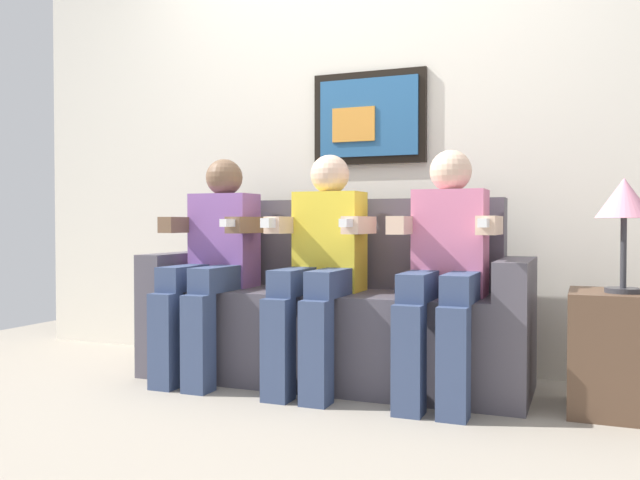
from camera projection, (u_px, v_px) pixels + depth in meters
name	position (u px, v px, depth m)	size (l,w,h in m)	color
ground_plane	(308.00, 396.00, 3.02)	(5.57, 5.57, 0.00)	#9E9384
back_wall_assembly	(362.00, 128.00, 3.69)	(4.29, 0.10, 2.60)	silver
couch	(333.00, 318.00, 3.31)	(1.89, 0.58, 0.90)	#514C56
person_on_left	(213.00, 258.00, 3.37)	(0.46, 0.56, 1.11)	#8C59A5
person_in_middle	(321.00, 260.00, 3.15)	(0.46, 0.56, 1.11)	yellow
person_on_right	(445.00, 263.00, 2.93)	(0.46, 0.56, 1.11)	pink
side_table_right	(621.00, 353.00, 2.73)	(0.40, 0.40, 0.50)	brown
table_lamp	(624.00, 203.00, 2.67)	(0.22, 0.22, 0.46)	#333338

